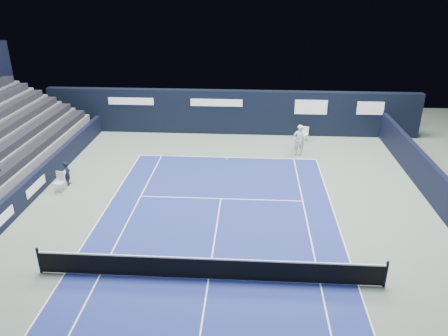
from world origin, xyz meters
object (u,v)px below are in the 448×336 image
(line_judge_chair, at_px, (60,180))
(tennis_net, at_px, (208,268))
(folding_chair_back_b, at_px, (305,132))
(tennis_player, at_px, (299,140))
(folding_chair_back_a, at_px, (303,132))

(line_judge_chair, height_order, tennis_net, tennis_net)
(folding_chair_back_b, distance_m, tennis_player, 2.94)
(tennis_net, xyz_separation_m, tennis_player, (4.44, 12.63, 0.48))
(line_judge_chair, relative_size, tennis_player, 0.53)
(folding_chair_back_a, distance_m, tennis_net, 16.01)
(folding_chair_back_b, height_order, tennis_net, tennis_net)
(folding_chair_back_b, distance_m, tennis_net, 16.29)
(tennis_net, bearing_deg, folding_chair_back_b, 71.53)
(line_judge_chair, bearing_deg, folding_chair_back_a, 42.65)
(folding_chair_back_a, bearing_deg, tennis_net, -90.50)
(tennis_player, bearing_deg, tennis_net, -109.35)
(line_judge_chair, relative_size, tennis_net, 0.08)
(tennis_net, relative_size, tennis_player, 6.51)
(tennis_net, bearing_deg, tennis_player, 70.65)
(folding_chair_back_a, height_order, tennis_net, tennis_net)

